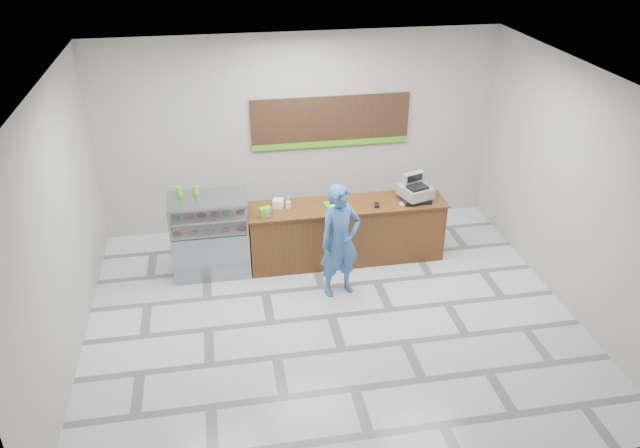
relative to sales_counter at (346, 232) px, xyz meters
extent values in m
plane|color=silver|center=(-0.55, -1.55, -0.52)|extent=(7.00, 7.00, 0.00)
plane|color=#B4AFA6|center=(-0.55, 1.45, 1.23)|extent=(7.00, 0.00, 7.00)
plane|color=silver|center=(-0.55, -1.55, 2.98)|extent=(7.00, 7.00, 0.00)
cube|color=brown|center=(0.00, 0.00, -0.02)|extent=(3.20, 0.70, 1.00)
cube|color=brown|center=(0.00, 0.00, 0.50)|extent=(3.26, 0.76, 0.03)
cube|color=gray|center=(-2.22, 0.00, -0.12)|extent=(1.20, 0.70, 0.80)
cube|color=white|center=(-2.22, 0.00, 0.53)|extent=(1.20, 0.70, 0.50)
cube|color=gray|center=(-2.22, 0.00, 0.80)|extent=(1.22, 0.72, 0.03)
cube|color=silver|center=(-2.22, 0.00, 0.30)|extent=(1.14, 0.64, 0.02)
cube|color=silver|center=(-2.22, 0.00, 0.54)|extent=(1.14, 0.64, 0.02)
torus|color=#9B5424|center=(-2.72, -0.10, 0.34)|extent=(0.15, 0.15, 0.05)
torus|color=pink|center=(-2.47, -0.10, 0.34)|extent=(0.15, 0.15, 0.05)
torus|color=#96E88C|center=(-2.22, -0.10, 0.34)|extent=(0.15, 0.15, 0.05)
torus|color=pink|center=(-1.97, -0.10, 0.34)|extent=(0.15, 0.15, 0.05)
torus|color=#9B5424|center=(-1.72, -0.10, 0.34)|extent=(0.15, 0.15, 0.05)
torus|color=#96E88C|center=(-2.72, 0.05, 0.58)|extent=(0.15, 0.15, 0.05)
torus|color=pink|center=(-2.52, 0.05, 0.58)|extent=(0.15, 0.15, 0.05)
torus|color=#9B5424|center=(-2.32, 0.05, 0.58)|extent=(0.15, 0.15, 0.05)
torus|color=pink|center=(-2.12, 0.05, 0.58)|extent=(0.15, 0.15, 0.05)
torus|color=#96E88C|center=(-1.92, 0.05, 0.58)|extent=(0.15, 0.15, 0.05)
torus|color=#9B5424|center=(-1.72, 0.05, 0.58)|extent=(0.15, 0.15, 0.05)
cube|color=black|center=(0.00, 1.41, 1.43)|extent=(2.80, 0.05, 0.90)
cube|color=#4BC01B|center=(0.00, 1.38, 1.03)|extent=(2.80, 0.02, 0.10)
cube|color=black|center=(1.13, -0.04, 0.55)|extent=(0.45, 0.45, 0.07)
cube|color=gray|center=(1.13, -0.04, 0.67)|extent=(0.57, 0.59, 0.18)
cube|color=black|center=(1.13, -0.13, 0.78)|extent=(0.37, 0.31, 0.04)
cube|color=gray|center=(1.13, 0.10, 0.85)|extent=(0.39, 0.23, 0.18)
cube|color=black|center=(1.13, 0.03, 0.87)|extent=(0.28, 0.11, 0.11)
cube|color=black|center=(0.46, -0.16, 0.53)|extent=(0.11, 0.16, 0.04)
cube|color=#59B60E|center=(-0.17, 0.01, 0.52)|extent=(0.42, 0.33, 0.02)
cube|color=white|center=(-0.15, 0.01, 0.53)|extent=(0.30, 0.23, 0.00)
cube|color=white|center=(-1.11, 0.09, 0.58)|extent=(0.20, 0.20, 0.13)
cylinder|color=silver|center=(-0.95, 0.03, 0.57)|extent=(0.08, 0.08, 0.12)
cube|color=#4BC01B|center=(-1.34, -0.20, 0.59)|extent=(0.20, 0.17, 0.16)
cylinder|color=pink|center=(0.90, -0.15, 0.52)|extent=(0.15, 0.15, 0.00)
cylinder|color=#4BC01B|center=(-2.63, 0.17, 0.88)|extent=(0.09, 0.09, 0.14)
cylinder|color=#4BC01B|center=(-2.38, 0.19, 0.88)|extent=(0.09, 0.09, 0.14)
imported|color=#3767A4|center=(-0.30, -0.94, 0.38)|extent=(0.75, 0.59, 1.80)
camera|label=1|loc=(-2.01, -8.82, 5.03)|focal=35.00mm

